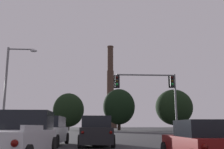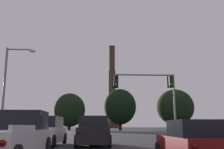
# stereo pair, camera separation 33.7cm
# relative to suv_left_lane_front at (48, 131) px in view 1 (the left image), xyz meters

# --- Properties ---
(suv_left_lane_front) EXTENTS (2.32, 4.98, 1.86)m
(suv_left_lane_front) POSITION_rel_suv_left_lane_front_xyz_m (0.00, 0.00, 0.00)
(suv_left_lane_front) COLOR silver
(suv_left_lane_front) RESTS_ON ground_plane
(pickup_truck_left_lane_second) EXTENTS (2.25, 5.53, 1.82)m
(pickup_truck_left_lane_second) POSITION_rel_suv_left_lane_front_xyz_m (0.37, -8.38, -0.09)
(pickup_truck_left_lane_second) COLOR silver
(pickup_truck_left_lane_second) RESTS_ON ground_plane
(hatchback_right_lane_second) EXTENTS (1.93, 4.12, 1.44)m
(hatchback_right_lane_second) POSITION_rel_suv_left_lane_front_xyz_m (6.69, -8.57, -0.23)
(hatchback_right_lane_second) COLOR maroon
(hatchback_right_lane_second) RESTS_ON ground_plane
(suv_center_lane_front) EXTENTS (2.15, 4.92, 1.86)m
(suv_center_lane_front) POSITION_rel_suv_left_lane_front_xyz_m (3.11, -0.31, 0.00)
(suv_center_lane_front) COLOR black
(suv_center_lane_front) RESTS_ON ground_plane
(traffic_light_overhead_right) EXTENTS (6.06, 0.50, 6.13)m
(traffic_light_overhead_right) POSITION_rel_suv_left_lane_front_xyz_m (8.66, 6.69, 3.81)
(traffic_light_overhead_right) COLOR slate
(traffic_light_overhead_right) RESTS_ON ground_plane
(street_lamp) EXTENTS (2.70, 0.36, 8.29)m
(street_lamp) POSITION_rel_suv_left_lane_front_xyz_m (-4.54, 5.94, 4.16)
(street_lamp) COLOR slate
(street_lamp) RESTS_ON ground_plane
(smokestack) EXTENTS (8.04, 8.04, 51.03)m
(smokestack) POSITION_rel_suv_left_lane_front_xyz_m (12.18, 141.91, 19.11)
(smokestack) COLOR #3C2B22
(smokestack) RESTS_ON ground_plane
(treeline_center_left) EXTENTS (10.67, 9.60, 11.69)m
(treeline_center_left) POSITION_rel_suv_left_lane_front_xyz_m (25.73, 56.88, 5.67)
(treeline_center_left) COLOR black
(treeline_center_left) RESTS_ON ground_plane
(treeline_center_right) EXTENTS (9.46, 8.51, 12.15)m
(treeline_center_right) POSITION_rel_suv_left_lane_front_xyz_m (10.08, 60.16, 5.99)
(treeline_center_right) COLOR black
(treeline_center_right) RESTS_ON ground_plane
(treeline_far_right) EXTENTS (9.28, 8.35, 10.98)m
(treeline_far_right) POSITION_rel_suv_left_lane_front_xyz_m (-4.96, 61.89, 5.06)
(treeline_far_right) COLOR black
(treeline_far_right) RESTS_ON ground_plane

